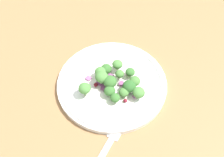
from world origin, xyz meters
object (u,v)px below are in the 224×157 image
Objects in this scene: plate at (112,83)px; broccoli_floret_1 at (117,65)px; broccoli_floret_2 at (115,98)px; broccoli_floret_0 at (102,78)px.

broccoli_floret_1 is at bearing 151.32° from plate.
broccoli_floret_2 is (5.08, -0.29, 1.84)cm from plate.
broccoli_floret_0 is (0.17, -2.26, 2.82)cm from plate.
broccoli_floret_1 is at bearing 166.32° from broccoli_floret_2.
broccoli_floret_0 is at bearing -85.78° from plate.
plate is at bearing 176.74° from broccoli_floret_2.
broccoli_floret_1 reaches higher than plate.
plate is at bearing -28.68° from broccoli_floret_1.
broccoli_floret_0 is 1.22× the size of broccoli_floret_1.
plate is 10.30× the size of broccoli_floret_1.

